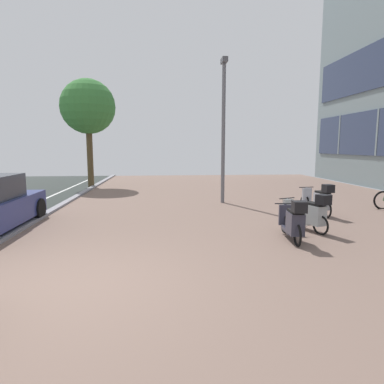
{
  "coord_description": "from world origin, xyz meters",
  "views": [
    {
      "loc": [
        1.36,
        -4.98,
        2.15
      ],
      "look_at": [
        1.92,
        1.7,
        1.23
      ],
      "focal_mm": 30.95,
      "sensor_mm": 36.0,
      "label": 1
    }
  ],
  "objects_px": {
    "scooter_mid": "(319,200)",
    "scooter_near": "(309,213)",
    "lamp_post": "(223,124)",
    "street_tree": "(88,107)",
    "scooter_far": "(293,221)"
  },
  "relations": [
    {
      "from": "scooter_mid",
      "to": "scooter_near",
      "type": "bearing_deg",
      "value": -121.81
    },
    {
      "from": "lamp_post",
      "to": "street_tree",
      "type": "xyz_separation_m",
      "value": [
        -6.19,
        5.66,
        1.2
      ]
    },
    {
      "from": "lamp_post",
      "to": "scooter_far",
      "type": "bearing_deg",
      "value": -82.74
    },
    {
      "from": "scooter_far",
      "to": "lamp_post",
      "type": "xyz_separation_m",
      "value": [
        -0.68,
        5.36,
        2.55
      ]
    },
    {
      "from": "scooter_near",
      "to": "lamp_post",
      "type": "relative_size",
      "value": 0.31
    },
    {
      "from": "scooter_mid",
      "to": "street_tree",
      "type": "distance_m",
      "value": 12.64
    },
    {
      "from": "lamp_post",
      "to": "street_tree",
      "type": "relative_size",
      "value": 0.95
    },
    {
      "from": "scooter_mid",
      "to": "lamp_post",
      "type": "height_order",
      "value": "lamp_post"
    },
    {
      "from": "scooter_near",
      "to": "street_tree",
      "type": "bearing_deg",
      "value": 127.02
    },
    {
      "from": "scooter_far",
      "to": "street_tree",
      "type": "xyz_separation_m",
      "value": [
        -6.88,
        11.02,
        3.75
      ]
    },
    {
      "from": "scooter_near",
      "to": "street_tree",
      "type": "relative_size",
      "value": 0.3
    },
    {
      "from": "scooter_mid",
      "to": "street_tree",
      "type": "relative_size",
      "value": 0.31
    },
    {
      "from": "lamp_post",
      "to": "street_tree",
      "type": "distance_m",
      "value": 8.48
    },
    {
      "from": "scooter_near",
      "to": "scooter_far",
      "type": "distance_m",
      "value": 1.17
    },
    {
      "from": "scooter_near",
      "to": "scooter_far",
      "type": "relative_size",
      "value": 1.01
    }
  ]
}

